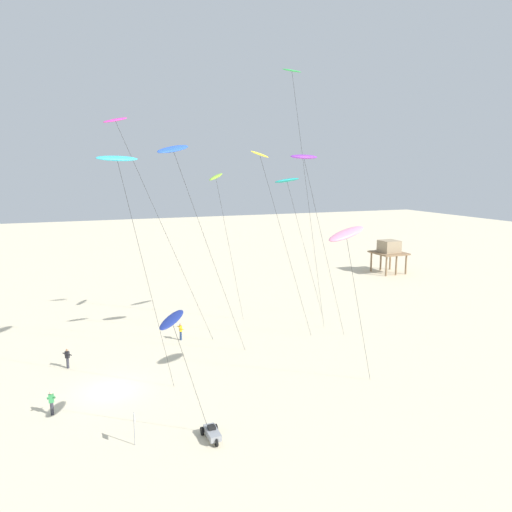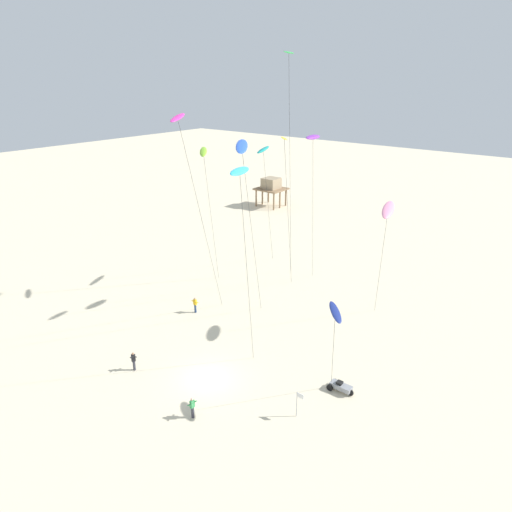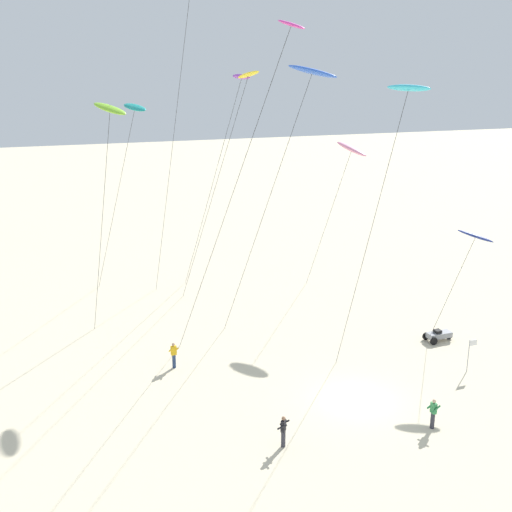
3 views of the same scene
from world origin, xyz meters
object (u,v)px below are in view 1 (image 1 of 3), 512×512
Objects in this scene: kite_flyer_middle at (52,402)px; stilt_house at (389,249)px; kite_green at (294,85)px; kite_magenta at (119,129)px; kite_flyer_nearest at (67,358)px; kite_cyan at (118,161)px; kite_purple at (304,158)px; marker_flag at (134,423)px; kite_pink at (346,234)px; kite_flyer_furthest at (181,331)px; kite_lime at (216,178)px; beach_buggy at (212,433)px; kite_teal at (287,181)px; kite_navy at (172,321)px; kite_yellow at (262,162)px; kite_blue at (174,151)px.

kite_flyer_middle is 0.32× the size of stilt_house.
stilt_house is (-22.85, 28.06, -19.70)m from kite_green.
kite_magenta is 19.08m from kite_flyer_nearest.
kite_cyan is 6.97m from kite_magenta.
kite_purple reaches higher than marker_flag.
kite_pink is at bearing 50.99° from kite_magenta.
kite_lime is at bearing 118.25° from kite_flyer_furthest.
beach_buggy is at bearing -40.55° from kite_green.
beach_buggy is (12.80, 3.31, -18.82)m from kite_magenta.
kite_magenta reaches higher than beach_buggy.
kite_teal is at bearing 116.33° from kite_flyer_middle.
kite_flyer_nearest and kite_flyer_furthest have the same top height.
kite_navy is at bearing -44.97° from kite_green.
kite_pink reaches higher than beach_buggy.
kite_flyer_furthest is (-11.12, 11.19, 0.00)m from kite_flyer_middle.
marker_flag is at bearing -29.57° from kite_lime.
kite_flyer_furthest is (-5.06, 5.33, -18.36)m from kite_magenta.
kite_yellow is at bearing 130.11° from marker_flag.
kite_yellow is 23.68m from kite_flyer_middle.
kite_purple is 8.35× the size of marker_flag.
kite_cyan is 16.65m from kite_flyer_middle.
kite_green is at bearing 172.57° from kite_pink.
beach_buggy is at bearing -36.42° from kite_teal.
kite_cyan is 11.26m from kite_navy.
kite_cyan is 18.35m from kite_flyer_nearest.
kite_lime reaches higher than kite_flyer_nearest.
stilt_house is (-26.17, 28.57, -13.31)m from kite_purple.
kite_pink is at bearing 93.76° from marker_flag.
beach_buggy is (10.39, -11.21, -16.70)m from kite_purple.
kite_yellow is 10.68× the size of kite_flyer_nearest.
kite_pink is at bearing -6.91° from kite_purple.
kite_cyan is 1.10× the size of kite_teal.
kite_purple is 11.09m from kite_lime.
kite_magenta is (-2.42, -14.53, 2.12)m from kite_purple.
kite_purple is at bearing 92.81° from kite_blue.
kite_yellow is at bearing 7.65° from kite_lime.
stilt_house is at bearing 114.56° from kite_flyer_nearest.
kite_magenta is 11.41m from kite_yellow.
kite_blue reaches higher than kite_flyer_nearest.
kite_yellow is (2.51, -3.99, -6.65)m from kite_green.
kite_pink is 46.31m from stilt_house.
kite_navy is 5.03× the size of kite_flyer_middle.
kite_green is at bearing 66.76° from kite_flyer_furthest.
kite_cyan is at bearing -28.20° from kite_flyer_furthest.
kite_cyan is at bearing -55.50° from stilt_house.
kite_lime is 38.81m from stilt_house.
kite_green reaches higher than kite_blue.
kite_blue is 19.27m from kite_flyer_nearest.
kite_blue is 8.88× the size of beach_buggy.
kite_magenta reaches higher than marker_flag.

